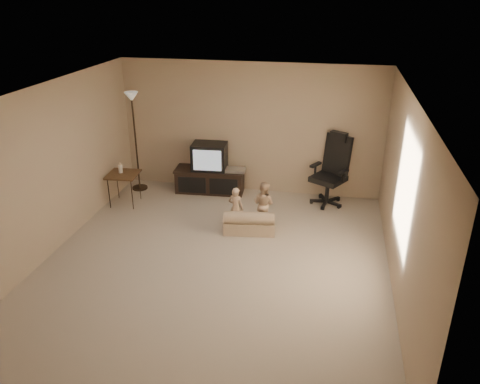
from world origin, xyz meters
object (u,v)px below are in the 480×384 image
object	(u,v)px
child_sofa	(249,223)
side_table	(123,175)
office_chair	(331,179)
floor_lamp	(134,120)
toddler_right	(264,204)
toddler_left	(236,208)
tv_stand	(210,172)

from	to	relation	value
child_sofa	side_table	bearing A→B (deg)	158.14
office_chair	floor_lamp	world-z (taller)	floor_lamp
child_sofa	toddler_right	size ratio (longest dim) A/B	1.13
side_table	toddler_right	bearing A→B (deg)	-6.99
toddler_left	child_sofa	bearing A→B (deg)	177.62
side_table	toddler_right	world-z (taller)	side_table
toddler_left	toddler_right	xyz separation A→B (m)	(0.43, 0.22, 0.02)
child_sofa	toddler_left	xyz separation A→B (m)	(-0.24, 0.07, 0.21)
tv_stand	toddler_left	world-z (taller)	tv_stand
side_table	floor_lamp	size ratio (longest dim) A/B	0.42
floor_lamp	child_sofa	xyz separation A→B (m)	(2.49, -1.32, -1.25)
side_table	toddler_right	size ratio (longest dim) A/B	1.03
tv_stand	toddler_right	distance (m)	1.73
toddler_left	toddler_right	bearing A→B (deg)	-139.09
office_chair	side_table	distance (m)	3.82
floor_lamp	toddler_left	size ratio (longest dim) A/B	2.61
floor_lamp	toddler_right	distance (m)	3.05
office_chair	side_table	bearing A→B (deg)	-138.05
office_chair	toddler_left	size ratio (longest dim) A/B	1.80
child_sofa	floor_lamp	bearing A→B (deg)	144.05
side_table	toddler_left	bearing A→B (deg)	-13.66
toddler_left	toddler_right	distance (m)	0.48
side_table	floor_lamp	xyz separation A→B (m)	(-0.02, 0.71, 0.84)
office_chair	toddler_left	bearing A→B (deg)	-108.24
floor_lamp	toddler_right	bearing A→B (deg)	-21.19
tv_stand	office_chair	xyz separation A→B (m)	(2.32, -0.07, 0.07)
office_chair	toddler_right	bearing A→B (deg)	-103.62
floor_lamp	tv_stand	bearing A→B (deg)	6.38
child_sofa	toddler_right	world-z (taller)	toddler_right
side_table	child_sofa	size ratio (longest dim) A/B	0.91
side_table	toddler_left	size ratio (longest dim) A/B	1.09
tv_stand	side_table	xyz separation A→B (m)	(-1.41, -0.87, 0.17)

